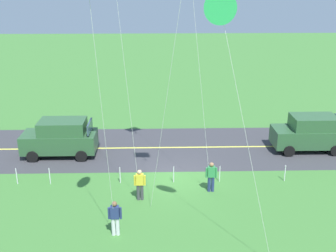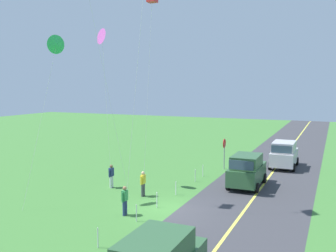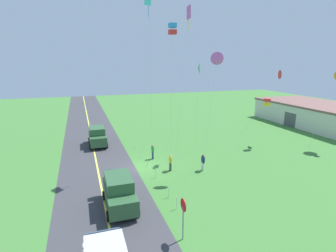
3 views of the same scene
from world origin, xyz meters
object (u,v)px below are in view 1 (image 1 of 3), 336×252
at_px(car_suv_foreground, 61,137).
at_px(person_adult_companion, 211,176).
at_px(kite_orange_near, 221,9).
at_px(person_adult_near, 115,217).
at_px(car_parked_west_near, 310,133).
at_px(person_child_watcher, 140,184).

xyz_separation_m(car_suv_foreground, person_adult_companion, (-8.53, 4.74, -0.29)).
bearing_deg(kite_orange_near, car_suv_foreground, -50.15).
height_order(person_adult_near, kite_orange_near, kite_orange_near).
bearing_deg(person_adult_near, kite_orange_near, -178.71).
bearing_deg(person_adult_near, car_suv_foreground, -46.86).
relative_size(car_parked_west_near, person_adult_companion, 2.75).
bearing_deg(car_parked_west_near, person_child_watcher, 29.66).
relative_size(car_parked_west_near, kite_orange_near, 0.45).
height_order(car_suv_foreground, person_adult_companion, car_suv_foreground).
relative_size(car_suv_foreground, car_parked_west_near, 1.00).
height_order(car_parked_west_near, person_adult_near, car_parked_west_near).
xyz_separation_m(person_adult_near, kite_orange_near, (-3.89, 1.12, 8.43)).
relative_size(person_child_watcher, kite_orange_near, 0.16).
distance_m(car_suv_foreground, person_adult_companion, 9.76).
xyz_separation_m(person_adult_companion, kite_orange_near, (0.59, 4.77, 8.43)).
distance_m(person_adult_near, kite_orange_near, 9.35).
height_order(car_suv_foreground, person_adult_near, car_suv_foreground).
height_order(person_adult_companion, kite_orange_near, kite_orange_near).
bearing_deg(kite_orange_near, person_adult_near, -16.09).
xyz_separation_m(person_adult_near, person_child_watcher, (-0.92, -2.91, 0.00)).
xyz_separation_m(car_parked_west_near, person_adult_near, (11.26, 8.79, -0.29)).
xyz_separation_m(car_suv_foreground, kite_orange_near, (-7.94, 9.51, 8.14)).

